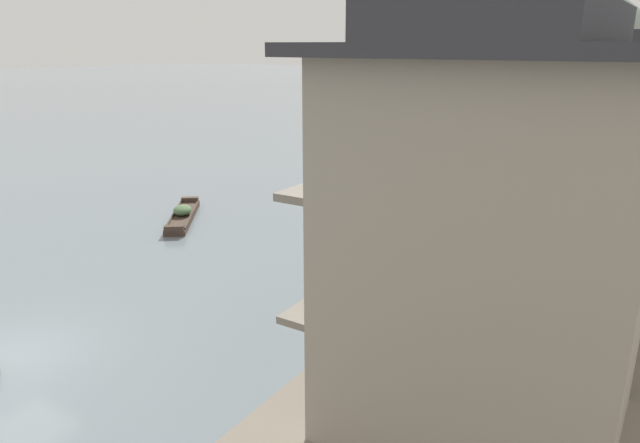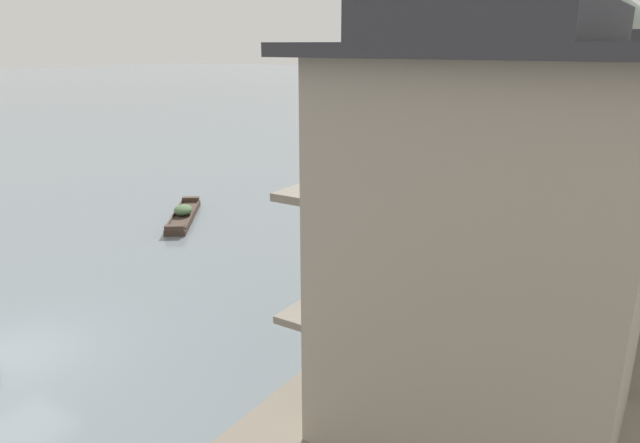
% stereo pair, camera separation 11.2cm
% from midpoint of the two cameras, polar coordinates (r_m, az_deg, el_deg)
% --- Properties ---
extents(ground_plane, '(400.00, 400.00, 0.00)m').
position_cam_midpoint_polar(ground_plane, '(19.18, -28.38, -11.78)').
color(ground_plane, slate).
extents(boat_moored_nearest, '(4.12, 5.02, 0.76)m').
position_cam_midpoint_polar(boat_moored_nearest, '(30.31, -13.50, 0.63)').
color(boat_moored_nearest, '#423328').
rests_on(boat_moored_nearest, ground).
extents(boat_moored_second, '(4.35, 4.30, 0.54)m').
position_cam_midpoint_polar(boat_moored_second, '(54.43, 10.63, 7.91)').
color(boat_moored_second, '#423328').
rests_on(boat_moored_second, ground).
extents(boat_moored_third, '(4.20, 4.65, 0.69)m').
position_cam_midpoint_polar(boat_moored_third, '(57.66, 20.33, 7.70)').
color(boat_moored_third, brown).
rests_on(boat_moored_third, ground).
extents(boat_moored_far, '(1.94, 4.63, 0.44)m').
position_cam_midpoint_polar(boat_moored_far, '(69.11, 17.33, 9.32)').
color(boat_moored_far, '#423328').
rests_on(boat_moored_far, ground).
extents(boat_midriver_drifting, '(2.92, 4.40, 0.57)m').
position_cam_midpoint_polar(boat_midriver_drifting, '(29.06, 7.40, 0.12)').
color(boat_midriver_drifting, brown).
rests_on(boat_midriver_drifting, ground).
extents(house_waterfront_nearest, '(6.78, 6.22, 8.74)m').
position_cam_midpoint_polar(house_waterfront_nearest, '(12.15, 16.37, -1.35)').
color(house_waterfront_nearest, gray).
rests_on(house_waterfront_nearest, riverbank_right).
extents(house_waterfront_second, '(6.64, 5.87, 6.14)m').
position_cam_midpoint_polar(house_waterfront_second, '(17.85, 21.15, -0.33)').
color(house_waterfront_second, '#75604C').
rests_on(house_waterfront_second, riverbank_right).
extents(house_waterfront_tall, '(5.63, 7.18, 6.14)m').
position_cam_midpoint_polar(house_waterfront_tall, '(24.34, 23.35, 3.83)').
color(house_waterfront_tall, brown).
rests_on(house_waterfront_tall, riverbank_right).
extents(house_waterfront_narrow, '(6.70, 7.56, 6.14)m').
position_cam_midpoint_polar(house_waterfront_narrow, '(31.04, 26.60, 6.01)').
color(house_waterfront_narrow, gray).
rests_on(house_waterfront_narrow, riverbank_right).
extents(house_waterfront_far, '(5.78, 7.23, 8.74)m').
position_cam_midpoint_polar(house_waterfront_far, '(38.19, 27.53, 9.65)').
color(house_waterfront_far, gray).
rests_on(house_waterfront_far, riverbank_right).
extents(stone_bridge, '(28.53, 2.40, 5.22)m').
position_cam_midpoint_polar(stone_bridge, '(73.90, 21.02, 12.04)').
color(stone_bridge, gray).
rests_on(stone_bridge, ground).
extents(hill_far_centre, '(51.51, 51.51, 18.49)m').
position_cam_midpoint_polar(hill_far_centre, '(117.81, 25.84, 15.80)').
color(hill_far_centre, slate).
rests_on(hill_far_centre, ground).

